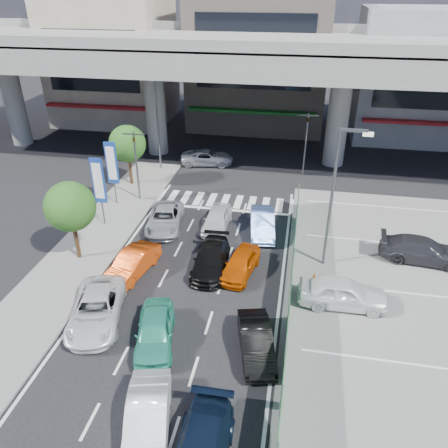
% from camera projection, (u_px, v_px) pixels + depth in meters
% --- Properties ---
extents(ground, '(120.00, 120.00, 0.00)m').
position_uv_depth(ground, '(176.00, 319.00, 21.03)').
color(ground, black).
rests_on(ground, ground).
extents(parking_lot, '(12.00, 28.00, 0.06)m').
position_uv_depth(parking_lot, '(408.00, 319.00, 20.98)').
color(parking_lot, slate).
rests_on(parking_lot, ground).
extents(sidewalk_left, '(4.00, 30.00, 0.12)m').
position_uv_depth(sidewalk_left, '(80.00, 257.00, 25.54)').
color(sidewalk_left, slate).
rests_on(sidewalk_left, ground).
extents(fence_run, '(0.16, 22.00, 1.80)m').
position_uv_depth(fence_run, '(290.00, 304.00, 20.60)').
color(fence_run, '#21612D').
rests_on(fence_run, ground).
extents(expressway, '(64.00, 14.00, 10.75)m').
position_uv_depth(expressway, '(245.00, 56.00, 35.57)').
color(expressway, slate).
rests_on(expressway, ground).
extents(building_west, '(12.00, 10.90, 13.00)m').
position_uv_depth(building_west, '(113.00, 60.00, 47.76)').
color(building_west, gray).
rests_on(building_west, ground).
extents(building_center, '(14.00, 10.90, 15.00)m').
position_uv_depth(building_center, '(259.00, 53.00, 45.59)').
color(building_center, gray).
rests_on(building_center, ground).
extents(building_east, '(12.00, 10.90, 12.00)m').
position_uv_depth(building_east, '(419.00, 75.00, 42.92)').
color(building_east, slate).
rests_on(building_east, ground).
extents(traffic_light_left, '(1.60, 1.24, 5.20)m').
position_uv_depth(traffic_light_left, '(135.00, 149.00, 30.36)').
color(traffic_light_left, '#595B60').
rests_on(traffic_light_left, ground).
extents(traffic_light_right, '(1.60, 1.24, 5.20)m').
position_uv_depth(traffic_light_right, '(307.00, 129.00, 34.50)').
color(traffic_light_right, '#595B60').
rests_on(traffic_light_right, ground).
extents(street_lamp_right, '(1.65, 0.22, 8.00)m').
position_uv_depth(street_lamp_right, '(336.00, 189.00, 22.69)').
color(street_lamp_right, '#595B60').
rests_on(street_lamp_right, ground).
extents(street_lamp_left, '(1.65, 0.22, 8.00)m').
position_uv_depth(street_lamp_left, '(159.00, 114.00, 35.11)').
color(street_lamp_left, '#595B60').
rests_on(street_lamp_left, ground).
extents(signboard_near, '(0.80, 0.14, 4.70)m').
position_uv_depth(signboard_near, '(99.00, 183.00, 27.51)').
color(signboard_near, '#595B60').
rests_on(signboard_near, ground).
extents(signboard_far, '(0.80, 0.14, 4.70)m').
position_uv_depth(signboard_far, '(112.00, 165.00, 30.15)').
color(signboard_far, '#595B60').
rests_on(signboard_far, ground).
extents(tree_near, '(2.80, 2.80, 4.80)m').
position_uv_depth(tree_near, '(70.00, 207.00, 23.90)').
color(tree_near, '#382314').
rests_on(tree_near, ground).
extents(tree_far, '(2.80, 2.80, 4.80)m').
position_uv_depth(tree_far, '(127.00, 144.00, 33.02)').
color(tree_far, '#382314').
rests_on(tree_far, ground).
extents(hatch_white_back_mid, '(2.42, 4.42, 1.38)m').
position_uv_depth(hatch_white_back_mid, '(147.00, 420.00, 15.42)').
color(hatch_white_back_mid, white).
rests_on(hatch_white_back_mid, ground).
extents(sedan_white_mid_left, '(3.39, 5.29, 1.36)m').
position_uv_depth(sedan_white_mid_left, '(96.00, 309.00, 20.58)').
color(sedan_white_mid_left, silver).
rests_on(sedan_white_mid_left, ground).
extents(taxi_teal_mid, '(2.52, 4.32, 1.38)m').
position_uv_depth(taxi_teal_mid, '(155.00, 331.00, 19.31)').
color(taxi_teal_mid, teal).
rests_on(taxi_teal_mid, ground).
extents(hatch_black_mid_right, '(2.23, 4.04, 1.26)m').
position_uv_depth(hatch_black_mid_right, '(256.00, 342.00, 18.82)').
color(hatch_black_mid_right, black).
rests_on(hatch_black_mid_right, ground).
extents(taxi_orange_left, '(2.20, 4.24, 1.33)m').
position_uv_depth(taxi_orange_left, '(133.00, 264.00, 23.91)').
color(taxi_orange_left, '#DB450C').
rests_on(taxi_orange_left, ground).
extents(sedan_black_mid, '(1.95, 4.47, 1.28)m').
position_uv_depth(sedan_black_mid, '(211.00, 259.00, 24.33)').
color(sedan_black_mid, black).
rests_on(sedan_black_mid, ground).
extents(taxi_orange_right, '(2.13, 3.91, 1.26)m').
position_uv_depth(taxi_orange_right, '(240.00, 264.00, 23.97)').
color(taxi_orange_right, '#C44803').
rests_on(taxi_orange_right, ground).
extents(wagon_silver_front_left, '(2.80, 4.87, 1.28)m').
position_uv_depth(wagon_silver_front_left, '(165.00, 219.00, 28.43)').
color(wagon_silver_front_left, '#A5A8AD').
rests_on(wagon_silver_front_left, ground).
extents(sedan_white_front_mid, '(1.58, 3.83, 1.30)m').
position_uv_depth(sedan_white_front_mid, '(217.00, 219.00, 28.37)').
color(sedan_white_front_mid, silver).
rests_on(sedan_white_front_mid, ground).
extents(kei_truck_front_right, '(2.01, 4.35, 1.38)m').
position_uv_depth(kei_truck_front_right, '(262.00, 223.00, 27.82)').
color(kei_truck_front_right, '#648BD9').
rests_on(kei_truck_front_right, ground).
extents(crossing_wagon_silver, '(4.77, 2.69, 1.26)m').
position_uv_depth(crossing_wagon_silver, '(207.00, 158.00, 38.17)').
color(crossing_wagon_silver, '#B0B1B8').
rests_on(crossing_wagon_silver, ground).
extents(parked_sedan_white, '(4.41, 1.83, 1.49)m').
position_uv_depth(parked_sedan_white, '(343.00, 293.00, 21.49)').
color(parked_sedan_white, white).
rests_on(parked_sedan_white, parking_lot).
extents(parked_sedan_dgrey, '(4.95, 2.44, 1.39)m').
position_uv_depth(parked_sedan_dgrey, '(423.00, 250.00, 24.94)').
color(parked_sedan_dgrey, '#2A2A2F').
rests_on(parked_sedan_dgrey, parking_lot).
extents(traffic_cone, '(0.41, 0.41, 0.62)m').
position_uv_depth(traffic_cone, '(314.00, 277.00, 23.32)').
color(traffic_cone, '#DE430C').
rests_on(traffic_cone, parking_lot).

